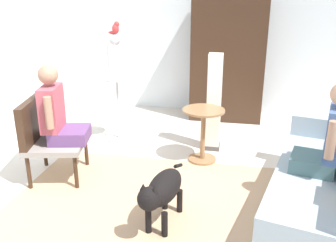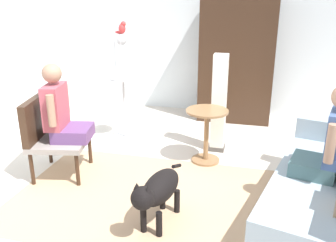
{
  "view_description": "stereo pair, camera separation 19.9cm",
  "coord_description": "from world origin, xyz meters",
  "px_view_note": "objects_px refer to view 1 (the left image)",
  "views": [
    {
      "loc": [
        0.61,
        -3.16,
        2.0
      ],
      "look_at": [
        -0.05,
        0.25,
        0.77
      ],
      "focal_mm": 38.98,
      "sensor_mm": 36.0,
      "label": 1
    },
    {
      "loc": [
        0.8,
        -3.12,
        2.0
      ],
      "look_at": [
        -0.05,
        0.25,
        0.77
      ],
      "focal_mm": 38.98,
      "sensor_mm": 36.0,
      "label": 2
    }
  ],
  "objects_px": {
    "round_end_table": "(203,130)",
    "armoire_cabinet": "(228,61)",
    "armchair": "(45,134)",
    "person_on_armchair": "(57,112)",
    "person_on_couch": "(330,138)",
    "bird_cage_stand": "(117,90)",
    "couch": "(327,182)",
    "dog": "(162,190)",
    "parrot": "(116,28)",
    "column_lamp": "(214,103)"
  },
  "relations": [
    {
      "from": "round_end_table",
      "to": "armoire_cabinet",
      "type": "relative_size",
      "value": 0.35
    },
    {
      "from": "armchair",
      "to": "person_on_armchair",
      "type": "distance_m",
      "value": 0.3
    },
    {
      "from": "person_on_couch",
      "to": "armoire_cabinet",
      "type": "xyz_separation_m",
      "value": [
        -1.03,
        2.64,
        0.2
      ]
    },
    {
      "from": "bird_cage_stand",
      "to": "couch",
      "type": "bearing_deg",
      "value": -27.88
    },
    {
      "from": "person_on_couch",
      "to": "bird_cage_stand",
      "type": "height_order",
      "value": "bird_cage_stand"
    },
    {
      "from": "couch",
      "to": "round_end_table",
      "type": "relative_size",
      "value": 3.26
    },
    {
      "from": "dog",
      "to": "bird_cage_stand",
      "type": "xyz_separation_m",
      "value": [
        -1.03,
        1.9,
        0.37
      ]
    },
    {
      "from": "dog",
      "to": "parrot",
      "type": "relative_size",
      "value": 5.24
    },
    {
      "from": "dog",
      "to": "person_on_couch",
      "type": "bearing_deg",
      "value": 20.47
    },
    {
      "from": "armchair",
      "to": "round_end_table",
      "type": "relative_size",
      "value": 1.34
    },
    {
      "from": "person_on_armchair",
      "to": "column_lamp",
      "type": "xyz_separation_m",
      "value": [
        1.62,
        1.12,
        -0.14
      ]
    },
    {
      "from": "armchair",
      "to": "person_on_armchair",
      "type": "height_order",
      "value": "person_on_armchair"
    },
    {
      "from": "person_on_armchair",
      "to": "dog",
      "type": "xyz_separation_m",
      "value": [
        1.31,
        -0.71,
        -0.41
      ]
    },
    {
      "from": "armchair",
      "to": "bird_cage_stand",
      "type": "bearing_deg",
      "value": 70.46
    },
    {
      "from": "person_on_couch",
      "to": "dog",
      "type": "xyz_separation_m",
      "value": [
        -1.45,
        -0.54,
        -0.4
      ]
    },
    {
      "from": "round_end_table",
      "to": "parrot",
      "type": "height_order",
      "value": "parrot"
    },
    {
      "from": "column_lamp",
      "to": "round_end_table",
      "type": "bearing_deg",
      "value": -103.45
    },
    {
      "from": "person_on_couch",
      "to": "person_on_armchair",
      "type": "height_order",
      "value": "person_on_armchair"
    },
    {
      "from": "person_on_armchair",
      "to": "round_end_table",
      "type": "relative_size",
      "value": 1.27
    },
    {
      "from": "armchair",
      "to": "bird_cage_stand",
      "type": "relative_size",
      "value": 0.61
    },
    {
      "from": "person_on_couch",
      "to": "person_on_armchair",
      "type": "xyz_separation_m",
      "value": [
        -2.76,
        0.17,
        0.02
      ]
    },
    {
      "from": "dog",
      "to": "column_lamp",
      "type": "distance_m",
      "value": 1.87
    },
    {
      "from": "dog",
      "to": "parrot",
      "type": "distance_m",
      "value": 2.47
    },
    {
      "from": "armchair",
      "to": "couch",
      "type": "bearing_deg",
      "value": -2.09
    },
    {
      "from": "person_on_armchair",
      "to": "parrot",
      "type": "height_order",
      "value": "parrot"
    },
    {
      "from": "parrot",
      "to": "bird_cage_stand",
      "type": "bearing_deg",
      "value": 180.0
    },
    {
      "from": "armchair",
      "to": "parrot",
      "type": "bearing_deg",
      "value": 69.7
    },
    {
      "from": "column_lamp",
      "to": "parrot",
      "type": "bearing_deg",
      "value": 176.66
    },
    {
      "from": "parrot",
      "to": "round_end_table",
      "type": "bearing_deg",
      "value": -21.17
    },
    {
      "from": "round_end_table",
      "to": "parrot",
      "type": "xyz_separation_m",
      "value": [
        -1.23,
        0.48,
        1.15
      ]
    },
    {
      "from": "bird_cage_stand",
      "to": "armoire_cabinet",
      "type": "bearing_deg",
      "value": 41.4
    },
    {
      "from": "armchair",
      "to": "armoire_cabinet",
      "type": "xyz_separation_m",
      "value": [
        1.88,
        2.51,
        0.44
      ]
    },
    {
      "from": "dog",
      "to": "armoire_cabinet",
      "type": "bearing_deg",
      "value": 82.57
    },
    {
      "from": "parrot",
      "to": "person_on_couch",
      "type": "bearing_deg",
      "value": -29.0
    },
    {
      "from": "couch",
      "to": "armchair",
      "type": "relative_size",
      "value": 2.43
    },
    {
      "from": "round_end_table",
      "to": "dog",
      "type": "relative_size",
      "value": 0.76
    },
    {
      "from": "armchair",
      "to": "dog",
      "type": "xyz_separation_m",
      "value": [
        1.47,
        -0.68,
        -0.16
      ]
    },
    {
      "from": "armchair",
      "to": "person_on_couch",
      "type": "height_order",
      "value": "person_on_couch"
    },
    {
      "from": "couch",
      "to": "dog",
      "type": "distance_m",
      "value": 1.6
    },
    {
      "from": "person_on_couch",
      "to": "column_lamp",
      "type": "bearing_deg",
      "value": 131.49
    },
    {
      "from": "round_end_table",
      "to": "parrot",
      "type": "bearing_deg",
      "value": 158.83
    },
    {
      "from": "armoire_cabinet",
      "to": "parrot",
      "type": "bearing_deg",
      "value": -138.23
    },
    {
      "from": "couch",
      "to": "parrot",
      "type": "height_order",
      "value": "parrot"
    },
    {
      "from": "armchair",
      "to": "armoire_cabinet",
      "type": "height_order",
      "value": "armoire_cabinet"
    },
    {
      "from": "couch",
      "to": "column_lamp",
      "type": "bearing_deg",
      "value": 133.24
    },
    {
      "from": "couch",
      "to": "armchair",
      "type": "height_order",
      "value": "armchair"
    },
    {
      "from": "column_lamp",
      "to": "armoire_cabinet",
      "type": "bearing_deg",
      "value": 85.49
    },
    {
      "from": "person_on_couch",
      "to": "parrot",
      "type": "bearing_deg",
      "value": 151.0
    },
    {
      "from": "couch",
      "to": "person_on_couch",
      "type": "xyz_separation_m",
      "value": [
        -0.04,
        -0.03,
        0.47
      ]
    },
    {
      "from": "round_end_table",
      "to": "person_on_armchair",
      "type": "bearing_deg",
      "value": -154.75
    }
  ]
}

